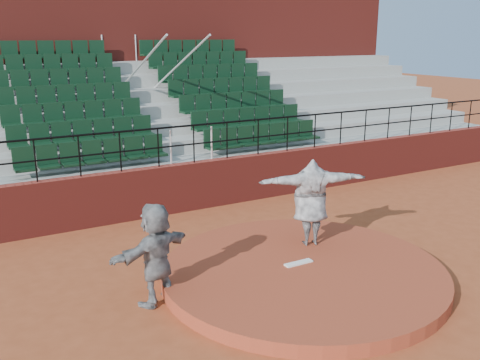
% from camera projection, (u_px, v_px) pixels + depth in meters
% --- Properties ---
extents(ground, '(90.00, 90.00, 0.00)m').
position_uv_depth(ground, '(303.00, 278.00, 10.45)').
color(ground, '#9A4322').
rests_on(ground, ground).
extents(pitchers_mound, '(5.50, 5.50, 0.25)m').
position_uv_depth(pitchers_mound, '(303.00, 272.00, 10.41)').
color(pitchers_mound, '#993A22').
rests_on(pitchers_mound, ground).
extents(pitching_rubber, '(0.60, 0.15, 0.03)m').
position_uv_depth(pitching_rubber, '(299.00, 263.00, 10.50)').
color(pitching_rubber, white).
rests_on(pitching_rubber, pitchers_mound).
extents(boundary_wall, '(24.00, 0.30, 1.30)m').
position_uv_depth(boundary_wall, '(195.00, 186.00, 14.48)').
color(boundary_wall, maroon).
rests_on(boundary_wall, ground).
extents(wall_railing, '(24.04, 0.05, 1.03)m').
position_uv_depth(wall_railing, '(194.00, 135.00, 14.12)').
color(wall_railing, black).
rests_on(wall_railing, boundary_wall).
extents(seating_deck, '(24.00, 5.97, 4.63)m').
position_uv_depth(seating_deck, '(147.00, 135.00, 17.33)').
color(seating_deck, '#989993').
rests_on(seating_deck, ground).
extents(press_box_facade, '(24.00, 3.00, 7.10)m').
position_uv_depth(press_box_facade, '(108.00, 64.00, 20.10)').
color(press_box_facade, maroon).
rests_on(press_box_facade, ground).
extents(pitcher, '(2.38, 1.32, 1.87)m').
position_uv_depth(pitcher, '(311.00, 202.00, 11.28)').
color(pitcher, black).
rests_on(pitcher, pitchers_mound).
extents(fielder, '(1.79, 1.15, 1.84)m').
position_uv_depth(fielder, '(156.00, 254.00, 9.29)').
color(fielder, black).
rests_on(fielder, ground).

